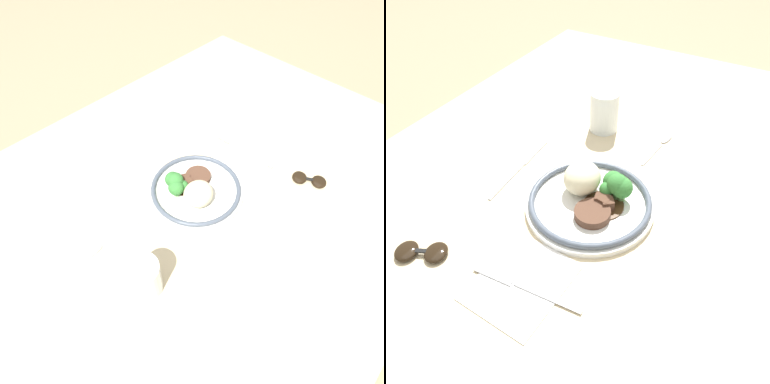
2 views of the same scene
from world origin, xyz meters
TOP-DOWN VIEW (x-y plane):
  - ground_plane at (0.00, 0.00)m, footprint 8.00×8.00m
  - dining_table at (0.00, 0.00)m, footprint 1.52×1.05m
  - napkin at (-0.24, 0.01)m, footprint 0.17×0.14m
  - plate at (-0.03, -0.00)m, footprint 0.25×0.25m
  - juice_glass at (0.22, 0.10)m, footprint 0.07×0.07m
  - fork at (-0.25, 0.02)m, footprint 0.03×0.19m
  - knife at (0.00, 0.19)m, footprint 0.22×0.02m
  - spoon at (0.24, -0.05)m, footprint 0.15×0.03m
  - sunglasses at (-0.28, 0.20)m, footprint 0.08×0.10m

SIDE VIEW (x-z plane):
  - ground_plane at x=0.00m, z-range 0.00..0.00m
  - dining_table at x=0.00m, z-range 0.00..0.04m
  - napkin at x=-0.24m, z-range 0.04..0.04m
  - knife at x=0.00m, z-range 0.04..0.04m
  - spoon at x=0.24m, z-range 0.04..0.04m
  - fork at x=-0.25m, z-range 0.04..0.04m
  - sunglasses at x=-0.28m, z-range 0.04..0.05m
  - plate at x=-0.03m, z-range 0.02..0.09m
  - juice_glass at x=0.22m, z-range 0.03..0.13m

